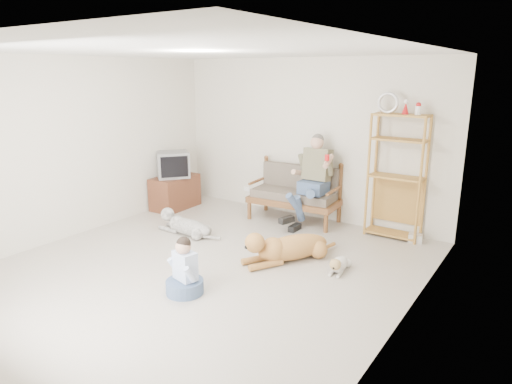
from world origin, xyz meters
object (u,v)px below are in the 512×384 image
Objects in this scene: loveseat at (296,192)px; tv_stand at (175,192)px; etagere at (396,175)px; golden_retriever at (286,247)px.

loveseat is 1.70× the size of tv_stand.
etagere is (1.64, 0.11, 0.48)m from loveseat.
loveseat is at bearing 14.69° from tv_stand.
loveseat reaches higher than tv_stand.
etagere is at bearing 9.51° from tv_stand.
golden_retriever is (-0.89, -1.74, -0.77)m from etagere.
loveseat is 1.82m from golden_retriever.
loveseat is 1.71m from etagere.
etagere is 2.39× the size of tv_stand.
golden_retriever is (2.96, -0.98, -0.11)m from tv_stand.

